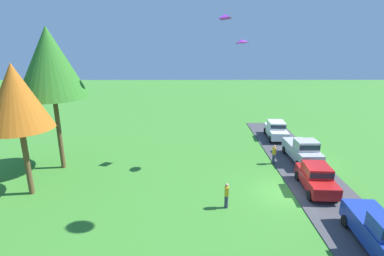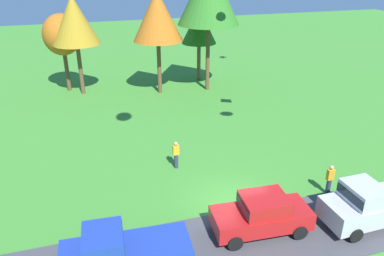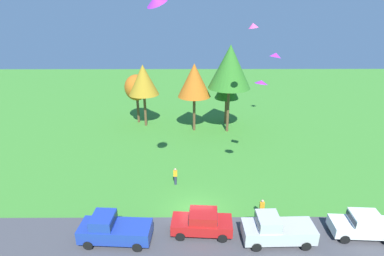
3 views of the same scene
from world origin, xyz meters
TOP-DOWN VIEW (x-y plane):
  - ground_plane at (0.00, 0.00)m, footprint 120.00×120.00m
  - pavement_strip at (0.00, -2.82)m, footprint 36.00×4.40m
  - car_pickup_by_flagpole at (-5.94, -3.11)m, footprint 5.10×2.28m
  - car_sedan_far_end at (0.38, -2.35)m, footprint 4.50×2.17m
  - car_pickup_near_entrance at (5.50, -3.21)m, footprint 5.04×2.14m
  - car_sedan_mid_row at (11.96, -2.68)m, footprint 4.50×2.16m
  - person_on_lawn at (5.11, -0.63)m, footprint 0.36×0.24m
  - person_beside_suv at (-1.88, 4.24)m, footprint 0.36×0.24m
  - tree_right_of_center at (0.03, 17.61)m, footprint 4.25×4.25m
  - tree_left_of_center at (4.44, 17.20)m, footprint 5.37×5.37m
  - tree_lone_near at (4.55, 20.22)m, footprint 3.34×3.34m
  - kite_diamond_near_flag at (6.21, 3.81)m, footprint 1.20×1.22m
  - kite_delta_trailing_tail at (4.97, 2.59)m, footprint 1.44×1.43m

SIDE VIEW (x-z plane):
  - ground_plane at x=0.00m, z-range 0.00..0.00m
  - pavement_strip at x=0.00m, z-range 0.00..0.06m
  - person_on_lawn at x=5.11m, z-range 0.02..1.73m
  - person_beside_suv at x=-1.88m, z-range 0.02..1.73m
  - car_sedan_far_end at x=0.38m, z-range 0.12..1.96m
  - car_sedan_mid_row at x=11.96m, z-range 0.12..1.96m
  - car_pickup_by_flagpole at x=-5.94m, z-range 0.04..2.18m
  - car_pickup_near_entrance at x=5.50m, z-range 0.04..2.18m
  - tree_lone_near at x=4.55m, z-range 1.81..8.86m
  - tree_right_of_center at x=0.03m, z-range 2.33..11.31m
  - tree_left_of_center at x=4.44m, z-range 2.95..14.28m
  - kite_delta_trailing_tail at x=4.97m, z-range 9.99..10.41m
  - kite_diamond_near_flag at x=6.21m, z-range 11.80..12.31m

